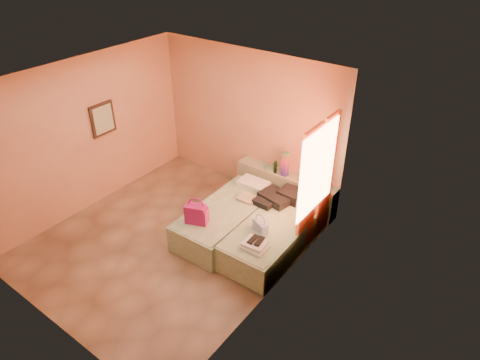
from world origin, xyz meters
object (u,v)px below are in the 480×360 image
object	(u,v)px
bed_right	(273,236)
blue_handbag	(260,226)
water_bottle	(275,167)
green_book	(303,181)
flower_vase	(321,182)
magenta_handbag	(197,213)
headboard_ledge	(285,189)
towel_stack	(255,246)
bed_left	(227,219)

from	to	relation	value
bed_right	blue_handbag	size ratio (longest dim) A/B	6.96
water_bottle	green_book	world-z (taller)	water_bottle
bed_right	green_book	size ratio (longest dim) A/B	12.49
bed_right	flower_vase	size ratio (longest dim) A/B	7.15
bed_right	magenta_handbag	bearing A→B (deg)	-147.31
headboard_ledge	towel_stack	bearing A→B (deg)	-71.96
blue_handbag	towel_stack	size ratio (longest dim) A/B	0.82
green_book	blue_handbag	world-z (taller)	blue_handbag
magenta_handbag	towel_stack	distance (m)	1.15
bed_right	towel_stack	distance (m)	0.74
headboard_ledge	flower_vase	xyz separation A→B (m)	(0.74, -0.08, 0.46)
bed_right	flower_vase	bearing A→B (deg)	78.80
water_bottle	towel_stack	size ratio (longest dim) A/B	0.69
headboard_ledge	bed_left	size ratio (longest dim) A/B	1.02
blue_handbag	magenta_handbag	bearing A→B (deg)	-134.02
headboard_ledge	flower_vase	world-z (taller)	flower_vase
green_book	bed_left	bearing A→B (deg)	-100.67
green_book	towel_stack	xyz separation A→B (m)	(0.25, -1.88, -0.11)
water_bottle	magenta_handbag	world-z (taller)	water_bottle
water_bottle	magenta_handbag	bearing A→B (deg)	-99.58
towel_stack	water_bottle	bearing A→B (deg)	114.09
green_book	towel_stack	world-z (taller)	green_book
headboard_ledge	bed_right	distance (m)	1.36
water_bottle	blue_handbag	bearing A→B (deg)	-65.83
bed_left	blue_handbag	xyz separation A→B (m)	(0.83, -0.19, 0.34)
bed_right	water_bottle	xyz separation A→B (m)	(-0.72, 1.17, 0.52)
magenta_handbag	towel_stack	world-z (taller)	magenta_handbag
headboard_ledge	bed_right	bearing A→B (deg)	-67.27
magenta_handbag	blue_handbag	xyz separation A→B (m)	(0.97, 0.41, -0.08)
blue_handbag	towel_stack	bearing A→B (deg)	-43.37
bed_left	towel_stack	world-z (taller)	towel_stack
green_book	blue_handbag	xyz separation A→B (m)	(0.08, -1.49, -0.07)
bed_left	magenta_handbag	world-z (taller)	magenta_handbag
flower_vase	blue_handbag	distance (m)	1.50
bed_right	magenta_handbag	size ratio (longest dim) A/B	5.56
bed_right	flower_vase	world-z (taller)	flower_vase
water_bottle	flower_vase	size ratio (longest dim) A/B	0.87
green_book	bed_right	bearing A→B (deg)	-63.56
blue_handbag	water_bottle	bearing A→B (deg)	137.01
bed_right	blue_handbag	distance (m)	0.45
towel_stack	green_book	bearing A→B (deg)	97.54
bed_left	blue_handbag	world-z (taller)	blue_handbag
green_book	blue_handbag	bearing A→B (deg)	-67.57
bed_right	water_bottle	bearing A→B (deg)	120.66
bed_left	blue_handbag	distance (m)	0.92
bed_left	flower_vase	distance (m)	1.77
bed_left	magenta_handbag	xyz separation A→B (m)	(-0.14, -0.61, 0.42)
green_book	magenta_handbag	distance (m)	2.10
green_book	flower_vase	bearing A→B (deg)	14.14
green_book	flower_vase	xyz separation A→B (m)	(0.36, -0.03, 0.13)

